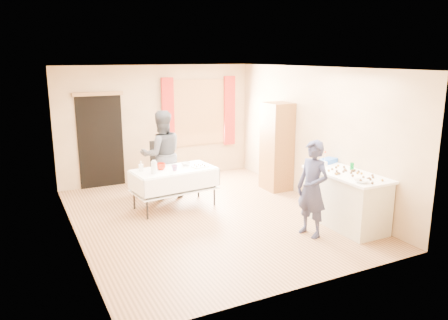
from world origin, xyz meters
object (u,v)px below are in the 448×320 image
counter (345,199)px  party_table (174,185)px  cabinet (277,147)px  girl (312,189)px  chair (163,176)px  woman (162,155)px

counter → party_table: counter is taller
cabinet → party_table: cabinet is taller
cabinet → girl: bearing=-110.4°
counter → party_table: bearing=136.9°
cabinet → chair: (-2.21, 0.98, -0.61)m
cabinet → girl: cabinet is taller
chair → cabinet: bearing=-19.9°
cabinet → counter: size_ratio=1.22×
counter → girl: size_ratio=0.98×
party_table → woman: (0.00, 0.69, 0.44)m
woman → chair: bearing=-103.4°
counter → party_table: 3.09m
cabinet → party_table: (-2.36, -0.14, -0.48)m
party_table → chair: (0.15, 1.12, -0.13)m
cabinet → girl: (-0.88, -2.35, -0.16)m
cabinet → chair: cabinet is taller
counter → girl: girl is taller
cabinet → counter: (-0.10, -2.26, -0.47)m
woman → girl: bearing=122.1°
chair → girl: (1.33, -3.33, 0.46)m
girl → cabinet: bearing=146.9°
party_table → cabinet: bearing=-2.4°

